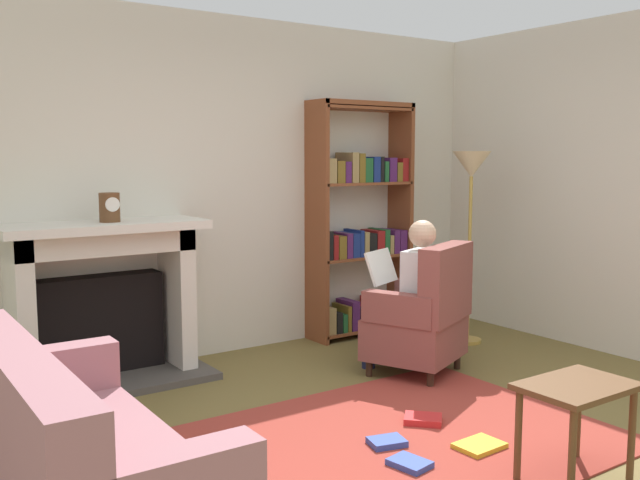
{
  "coord_description": "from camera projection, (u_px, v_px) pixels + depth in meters",
  "views": [
    {
      "loc": [
        -2.54,
        -2.61,
        1.61
      ],
      "look_at": [
        0.1,
        1.2,
        1.05
      ],
      "focal_mm": 39.86,
      "sensor_mm": 36.0,
      "label": 1
    }
  ],
  "objects": [
    {
      "name": "floor_lamp",
      "position": [
        471.0,
        181.0,
        5.96
      ],
      "size": [
        0.32,
        0.32,
        1.64
      ],
      "color": "#B7933F",
      "rests_on": "ground"
    },
    {
      "name": "armchair_reading",
      "position": [
        423.0,
        317.0,
        5.19
      ],
      "size": [
        0.83,
        0.82,
        0.97
      ],
      "rotation": [
        0.0,
        0.0,
        3.55
      ],
      "color": "#331E14",
      "rests_on": "ground"
    },
    {
      "name": "fireplace",
      "position": [
        102.0,
        298.0,
        4.99
      ],
      "size": [
        1.42,
        0.64,
        1.15
      ],
      "color": "#4C4742",
      "rests_on": "ground"
    },
    {
      "name": "sofa_floral",
      "position": [
        79.0,
        468.0,
        2.93
      ],
      "size": [
        0.74,
        1.71,
        0.85
      ],
      "rotation": [
        0.0,
        0.0,
        1.56
      ],
      "color": "#9D676E",
      "rests_on": "ground"
    },
    {
      "name": "scattered_books",
      "position": [
        428.0,
        439.0,
        3.96
      ],
      "size": [
        0.7,
        0.69,
        0.04
      ],
      "color": "red",
      "rests_on": "area_rug"
    },
    {
      "name": "ground",
      "position": [
        434.0,
        460.0,
        3.75
      ],
      "size": [
        14.0,
        14.0,
        0.0
      ],
      "primitive_type": "plane",
      "color": "brown"
    },
    {
      "name": "side_wall_right",
      "position": [
        560.0,
        185.0,
        6.11
      ],
      "size": [
        0.1,
        5.2,
        2.7
      ],
      "primitive_type": "cube",
      "color": "silver",
      "rests_on": "ground"
    },
    {
      "name": "bookshelf",
      "position": [
        360.0,
        226.0,
        6.29
      ],
      "size": [
        0.98,
        0.32,
        2.07
      ],
      "color": "brown",
      "rests_on": "ground"
    },
    {
      "name": "seated_reader",
      "position": [
        409.0,
        289.0,
        5.23
      ],
      "size": [
        0.5,
        0.59,
        1.14
      ],
      "rotation": [
        0.0,
        0.0,
        3.55
      ],
      "color": "silver",
      "rests_on": "ground"
    },
    {
      "name": "side_table",
      "position": [
        577.0,
        400.0,
        3.47
      ],
      "size": [
        0.56,
        0.39,
        0.5
      ],
      "color": "brown",
      "rests_on": "ground"
    },
    {
      "name": "area_rug",
      "position": [
        396.0,
        441.0,
        4.0
      ],
      "size": [
        2.4,
        1.8,
        0.01
      ],
      "primitive_type": "cube",
      "color": "#9B362B",
      "rests_on": "ground"
    },
    {
      "name": "back_wall",
      "position": [
        214.0,
        187.0,
        5.67
      ],
      "size": [
        5.6,
        0.1,
        2.7
      ],
      "primitive_type": "cube",
      "color": "silver",
      "rests_on": "ground"
    },
    {
      "name": "mantel_clock",
      "position": [
        110.0,
        207.0,
        4.85
      ],
      "size": [
        0.14,
        0.14,
        0.2
      ],
      "color": "brown",
      "rests_on": "fireplace"
    }
  ]
}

